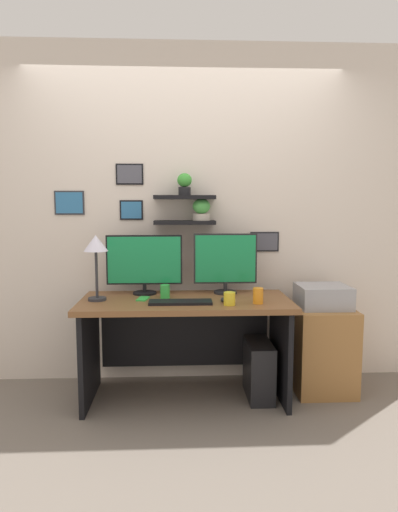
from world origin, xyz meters
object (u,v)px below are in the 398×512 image
desk (186,326)px  coffee_mug (229,299)px  printer (323,296)px  keyboard (180,302)px  pen_cup (165,291)px  desk_lamp (96,249)px  computer_tower_right (259,370)px  water_cup (258,296)px  monitor_left (144,263)px  computer_mouse (225,300)px  cell_phone (143,299)px  monitor_right (225,262)px  drawer_cabinet (321,348)px

desk → coffee_mug: coffee_mug is taller
printer → keyboard: bearing=-166.9°
desk → pen_cup: pen_cup is taller
desk_lamp → computer_tower_right: desk_lamp is taller
coffee_mug → water_cup: water_cup is taller
monitor_left → computer_mouse: bearing=-27.9°
monitor_left → computer_tower_right: monitor_left is taller
monitor_left → cell_phone: 0.31m
monitor_right → computer_mouse: bearing=-96.9°
monitor_right → computer_tower_right: 0.85m
computer_mouse → pen_cup: (-0.42, 0.14, 0.04)m
water_cup → computer_tower_right: 0.62m
computer_mouse → coffee_mug: size_ratio=1.00×
monitor_right → cell_phone: size_ratio=3.49×
printer → coffee_mug: bearing=-157.3°
water_cup → pen_cup: bearing=162.5°
water_cup → desk_lamp: bearing=172.1°
desk → water_cup: bearing=-22.6°
cell_phone → drawer_cabinet: (1.36, 0.11, -0.43)m
desk → pen_cup: size_ratio=15.26×
monitor_right → keyboard: monitor_right is taller
monitor_right → drawer_cabinet: (0.74, -0.10, -0.67)m
desk_lamp → computer_tower_right: bearing=-0.1°
cell_phone → coffee_mug: bearing=-8.7°
computer_mouse → coffee_mug: coffee_mug is taller
coffee_mug → water_cup: 0.21m
desk → printer: size_ratio=4.02×
desk → printer: printer is taller
pen_cup → printer: bearing=3.4°
desk_lamp → computer_tower_right: (1.18, -0.00, -0.91)m
keyboard → coffee_mug: 0.34m
monitor_left → coffee_mug: bearing=-34.2°
keyboard → computer_tower_right: size_ratio=1.05×
pen_cup → monitor_left: bearing=133.9°
desk → water_cup: size_ratio=13.87×
desk_lamp → coffee_mug: (0.93, -0.20, -0.33)m
keyboard → cell_phone: (-0.27, 0.15, -0.01)m
printer → computer_tower_right: printer is taller
monitor_right → desk_lamp: 0.98m
cell_phone → drawer_cabinet: bearing=14.9°
drawer_cabinet → cell_phone: bearing=-175.6°
desk → drawer_cabinet: desk is taller
printer → monitor_left: bearing=175.9°
desk → water_cup: water_cup is taller
computer_mouse → printer: 0.81m
coffee_mug → drawer_cabinet: size_ratio=0.14×
desk_lamp → computer_tower_right: 1.49m
coffee_mug → desk: bearing=140.0°
desk → printer: bearing=3.6°
desk_lamp → water_cup: (1.14, -0.16, -0.32)m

